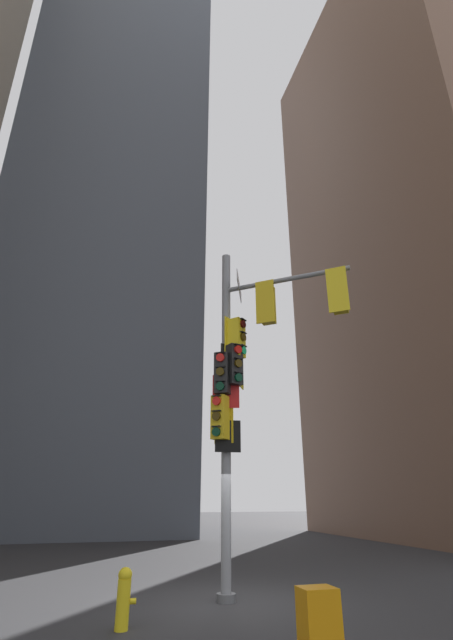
# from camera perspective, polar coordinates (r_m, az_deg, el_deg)

# --- Properties ---
(ground) EXTENTS (120.00, 120.00, 0.00)m
(ground) POSITION_cam_1_polar(r_m,az_deg,el_deg) (10.77, -0.05, -32.84)
(ground) COLOR #2D2D30
(building_mid_block) EXTENTS (13.10, 13.10, 49.96)m
(building_mid_block) POSITION_cam_1_polar(r_m,az_deg,el_deg) (38.78, -14.60, 15.05)
(building_mid_block) COLOR #4C5460
(building_mid_block) RESTS_ON ground
(signal_pole_assembly) EXTENTS (3.04, 3.97, 8.21)m
(signal_pole_assembly) POSITION_cam_1_polar(r_m,az_deg,el_deg) (10.87, 2.28, -6.03)
(signal_pole_assembly) COLOR gray
(signal_pole_assembly) RESTS_ON ground
(fire_hydrant) EXTENTS (0.33, 0.23, 0.91)m
(fire_hydrant) POSITION_cam_1_polar(r_m,az_deg,el_deg) (8.79, -13.23, -31.63)
(fire_hydrant) COLOR yellow
(fire_hydrant) RESTS_ON ground
(newspaper_box) EXTENTS (0.45, 0.36, 0.99)m
(newspaper_box) POSITION_cam_1_polar(r_m,az_deg,el_deg) (6.47, 12.09, -35.18)
(newspaper_box) COLOR orange
(newspaper_box) RESTS_ON ground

